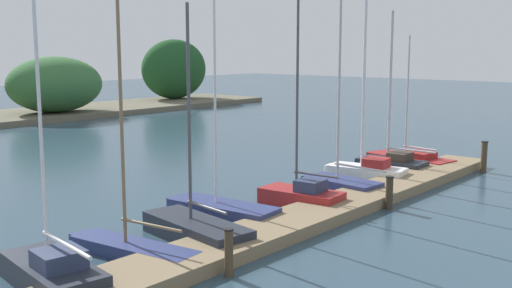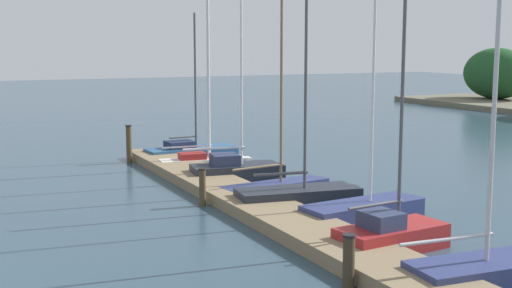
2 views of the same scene
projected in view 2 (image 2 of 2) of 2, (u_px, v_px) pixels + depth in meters
The scene contains 12 objects.
dock_pier at pixel (297, 225), 17.13m from camera, with size 25.83×1.80×0.35m.
sailboat_0 at pixel (192, 150), 28.30m from camera, with size 1.43×4.01×6.00m.
sailboat_1 at pixel (205, 157), 26.00m from camera, with size 1.34×3.64×6.46m.
sailboat_2 at pixel (238, 169), 23.49m from camera, with size 1.69×3.61×7.98m.
sailboat_3 at pixel (278, 183), 21.57m from camera, with size 1.37×3.92×7.34m.
sailboat_4 at pixel (301, 196), 19.73m from camera, with size 1.73×3.84×6.23m.
sailboat_5 at pixel (367, 208), 18.38m from camera, with size 1.47×3.82×7.49m.
sailboat_6 at pixel (394, 232), 15.57m from camera, with size 1.39×2.91×7.56m.
sailboat_7 at pixel (483, 267), 13.33m from camera, with size 1.42×3.43×7.07m.
mooring_piling_0 at pixel (129, 144), 27.02m from camera, with size 0.25×0.25×1.52m.
mooring_piling_1 at pixel (202, 187), 19.79m from camera, with size 0.23×0.23×1.12m.
mooring_piling_2 at pixel (349, 261), 13.10m from camera, with size 0.27×0.27×1.07m.
Camera 2 is at (14.52, 2.23, 4.71)m, focal length 47.34 mm.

